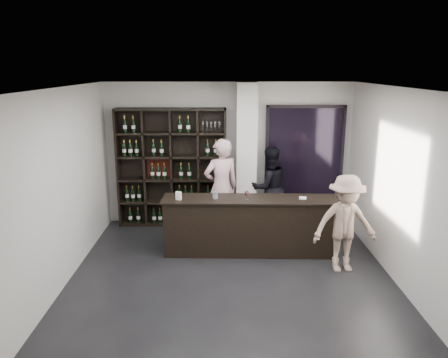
{
  "coord_description": "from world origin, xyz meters",
  "views": [
    {
      "loc": [
        -0.15,
        -6.06,
        3.19
      ],
      "look_at": [
        -0.1,
        1.1,
        1.34
      ],
      "focal_mm": 35.0,
      "sensor_mm": 36.0,
      "label": 1
    }
  ],
  "objects_px": {
    "customer": "(345,224)",
    "wine_shelf": "(172,168)",
    "tasting_counter": "(250,226)",
    "taster_black": "(269,187)",
    "taster_pink": "(221,188)"
  },
  "relations": [
    {
      "from": "wine_shelf",
      "to": "taster_black",
      "type": "distance_m",
      "value": 2.0
    },
    {
      "from": "customer",
      "to": "wine_shelf",
      "type": "bearing_deg",
      "value": 138.31
    },
    {
      "from": "taster_black",
      "to": "customer",
      "type": "bearing_deg",
      "value": 97.7
    },
    {
      "from": "tasting_counter",
      "to": "customer",
      "type": "bearing_deg",
      "value": -24.25
    },
    {
      "from": "tasting_counter",
      "to": "customer",
      "type": "relative_size",
      "value": 1.92
    },
    {
      "from": "wine_shelf",
      "to": "taster_black",
      "type": "relative_size",
      "value": 1.45
    },
    {
      "from": "tasting_counter",
      "to": "taster_pink",
      "type": "distance_m",
      "value": 1.1
    },
    {
      "from": "tasting_counter",
      "to": "customer",
      "type": "distance_m",
      "value": 1.64
    },
    {
      "from": "wine_shelf",
      "to": "tasting_counter",
      "type": "height_order",
      "value": "wine_shelf"
    },
    {
      "from": "wine_shelf",
      "to": "customer",
      "type": "bearing_deg",
      "value": -36.27
    },
    {
      "from": "tasting_counter",
      "to": "taster_black",
      "type": "height_order",
      "value": "taster_black"
    },
    {
      "from": "taster_black",
      "to": "customer",
      "type": "height_order",
      "value": "taster_black"
    },
    {
      "from": "tasting_counter",
      "to": "taster_black",
      "type": "relative_size",
      "value": 1.83
    },
    {
      "from": "tasting_counter",
      "to": "taster_black",
      "type": "bearing_deg",
      "value": 71.93
    },
    {
      "from": "wine_shelf",
      "to": "taster_pink",
      "type": "distance_m",
      "value": 1.19
    }
  ]
}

